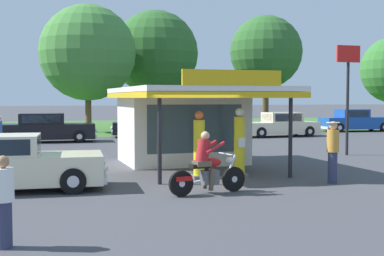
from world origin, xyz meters
name	(u,v)px	position (x,y,z in m)	size (l,w,h in m)	color
ground_plane	(190,181)	(0.00, 0.00, 0.00)	(300.00, 300.00, 0.00)	#424247
grass_verge_strip	(81,127)	(0.00, 30.00, 0.00)	(120.00, 24.00, 0.01)	#3D6B2D
service_station_kiosk	(185,120)	(1.05, 3.96, 1.61)	(4.97, 6.92, 3.20)	silver
gas_pump_nearside	(199,148)	(0.40, 0.39, 0.93)	(0.44, 0.44, 2.02)	slate
gas_pump_offside	(239,145)	(1.71, 0.39, 0.97)	(0.44, 0.44, 2.11)	slate
motorcycle_with_rider	(207,168)	(-0.22, -2.07, 0.65)	(2.14, 0.72, 1.58)	black
featured_classic_sedan	(8,165)	(-4.99, -0.07, 0.67)	(5.07, 2.25, 1.46)	beige
parked_car_back_row_far_left	(355,121)	(18.27, 18.12, 0.72)	(5.41, 2.44, 1.60)	#19479E
parked_car_back_row_centre_left	(45,129)	(-3.48, 15.25, 0.72)	(5.55, 2.13, 1.57)	black
parked_car_back_row_far_right	(280,125)	(10.68, 15.15, 0.69)	(5.20, 1.99, 1.51)	beige
parked_car_back_row_left	(152,126)	(2.94, 17.16, 0.69)	(5.02, 2.66, 1.53)	black
bystander_standing_back_lot	(3,200)	(-4.91, -5.58, 0.78)	(0.34, 0.34, 1.50)	#2D3351
bystander_chatting_near_pumps	(333,150)	(3.73, -1.57, 0.95)	(0.38, 0.38, 1.75)	#2D3351
tree_oak_far_left	(266,53)	(15.21, 26.61, 6.20)	(6.14, 6.14, 9.39)	brown
tree_oak_centre	(87,54)	(-0.33, 22.82, 5.45)	(6.71, 6.71, 8.92)	brown
tree_oak_left	(156,53)	(5.61, 26.89, 5.99)	(6.83, 6.83, 9.42)	brown
roadside_pole_sign	(348,80)	(8.40, 4.62, 3.15)	(1.10, 0.12, 4.60)	black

